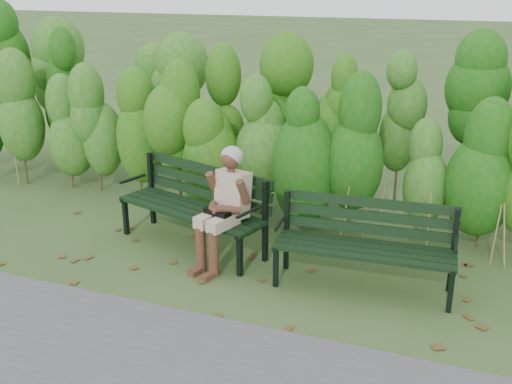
% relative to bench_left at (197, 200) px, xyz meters
% --- Properties ---
extents(ground, '(80.00, 80.00, 0.00)m').
position_rel_bench_left_xyz_m(ground, '(0.74, -0.43, -0.53)').
color(ground, '#324C22').
extents(hedge_band, '(11.04, 1.67, 2.42)m').
position_rel_bench_left_xyz_m(hedge_band, '(0.74, 1.43, 0.73)').
color(hedge_band, '#47381E').
rests_on(hedge_band, ground).
extents(leaf_litter, '(5.75, 2.21, 0.01)m').
position_rel_bench_left_xyz_m(leaf_litter, '(0.94, -0.33, -0.53)').
color(leaf_litter, brown).
rests_on(leaf_litter, ground).
extents(bench_left, '(1.90, 1.08, 0.90)m').
position_rel_bench_left_xyz_m(bench_left, '(0.00, 0.00, 0.00)').
color(bench_left, black).
rests_on(bench_left, ground).
extents(bench_right, '(1.74, 0.66, 0.86)m').
position_rel_bench_left_xyz_m(bench_right, '(1.95, -0.28, -0.03)').
color(bench_right, black).
rests_on(bench_right, ground).
extents(seated_woman, '(0.53, 0.77, 1.27)m').
position_rel_bench_left_xyz_m(seated_woman, '(0.49, -0.34, 0.19)').
color(seated_woman, '#BAA390').
rests_on(seated_woman, ground).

